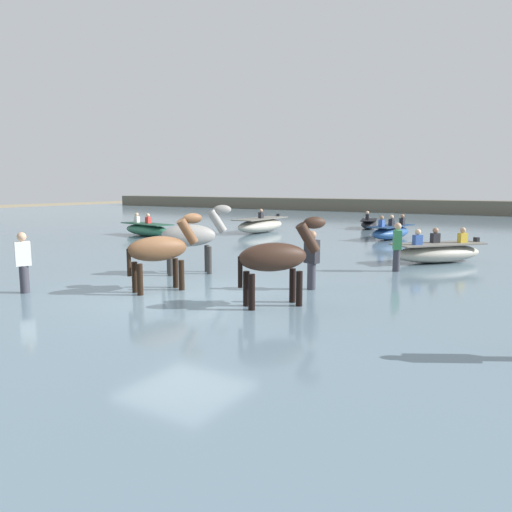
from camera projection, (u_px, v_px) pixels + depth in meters
ground_plane at (185, 306)px, 10.80m from camera, size 120.00×120.00×0.00m
water_surface at (349, 250)px, 19.20m from camera, size 90.00×90.00×0.26m
horse_lead_dark_bay at (277, 259)px, 9.65m from camera, size 1.44×1.64×2.03m
horse_trailing_grey at (192, 237)px, 13.23m from camera, size 1.58×1.67×2.13m
horse_flank_bay at (161, 251)px, 11.03m from camera, size 1.09×1.80×2.01m
boat_distant_west at (369, 224)px, 27.47m from camera, size 1.53×2.65×0.99m
boat_near_starboard at (147, 229)px, 23.48m from camera, size 3.30×1.62×1.08m
boat_distant_east at (261, 225)px, 25.23m from camera, size 1.28×3.89×1.22m
boat_far_offshore at (438, 252)px, 15.29m from camera, size 2.76×3.00×1.08m
boat_far_inshore at (391, 232)px, 22.01m from camera, size 1.49×3.12×1.09m
person_onlooker_right at (24, 266)px, 10.87m from camera, size 0.32×0.38×1.63m
person_onlooker_left at (397, 250)px, 13.64m from camera, size 0.32×0.37×1.63m
person_wading_close at (312, 264)px, 11.24m from camera, size 0.35×0.26×1.63m
far_shoreline at (464, 209)px, 41.59m from camera, size 80.00×2.40×1.43m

